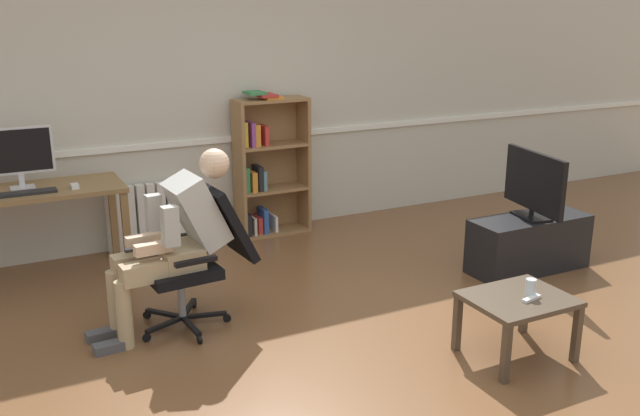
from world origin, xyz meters
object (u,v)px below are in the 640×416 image
radiator (147,216)px  drinking_glass (531,288)px  tv_stand (529,244)px  computer_mouse (75,186)px  bookshelf (266,168)px  computer_desk (31,202)px  tv_screen (534,184)px  coffee_table (518,305)px  office_chair (201,251)px  person_seated (174,237)px  keyboard (27,193)px  spare_remote (532,298)px  imac_monitor (18,153)px

radiator → drinking_glass: bearing=-62.0°
tv_stand → computer_mouse: bearing=156.3°
bookshelf → tv_stand: bearing=-50.4°
computer_desk → tv_stand: bearing=-23.4°
tv_screen → drinking_glass: bearing=146.2°
computer_mouse → computer_desk: bearing=159.4°
drinking_glass → tv_stand: bearing=46.6°
bookshelf → coffee_table: bearing=-81.6°
office_chair → coffee_table: (1.59, -1.36, -0.18)m
computer_mouse → office_chair: 1.37m
office_chair → person_seated: size_ratio=0.79×
computer_desk → radiator: bearing=22.0°
keyboard → office_chair: bearing=-50.1°
spare_remote → computer_desk: bearing=31.7°
computer_desk → person_seated: size_ratio=1.15×
coffee_table → spare_remote: spare_remote is taller
office_chair → spare_remote: size_ratio=6.42×
keyboard → radiator: bearing=28.1°
radiator → drinking_glass: 3.49m
computer_desk → office_chair: bearing=-54.0°
bookshelf → spare_remote: size_ratio=9.13×
office_chair → coffee_table: office_chair is taller
keyboard → drinking_glass: (2.63, -2.55, -0.31)m
radiator → coffee_table: 3.44m
tv_stand → bookshelf: bearing=129.6°
computer_desk → imac_monitor: size_ratio=2.69×
keyboard → drinking_glass: bearing=-44.1°
computer_mouse → bookshelf: (1.78, 0.41, -0.13)m
person_seated → spare_remote: (1.81, -1.41, -0.24)m
imac_monitor → drinking_glass: bearing=-46.3°
computer_mouse → radiator: computer_mouse is taller
bookshelf → coffee_table: (0.44, -2.96, -0.30)m
tv_screen → drinking_glass: 1.55m
drinking_glass → radiator: bearing=118.0°
radiator → keyboard: bearing=-151.9°
imac_monitor → coffee_table: imac_monitor is taller
tv_stand → drinking_glass: size_ratio=9.14×
drinking_glass → spare_remote: drinking_glass is taller
computer_desk → computer_mouse: computer_mouse is taller
office_chair → tv_screen: tv_screen is taller
tv_stand → coffee_table: bearing=-135.8°
imac_monitor → computer_mouse: size_ratio=5.17×
bookshelf → tv_stand: 2.47m
keyboard → drinking_glass: size_ratio=3.80×
imac_monitor → radiator: imac_monitor is taller
tv_stand → drinking_glass: bearing=-133.4°
imac_monitor → spare_remote: bearing=-47.1°
imac_monitor → spare_remote: 3.89m
computer_desk → keyboard: bearing=-101.5°
imac_monitor → tv_stand: bearing=-24.2°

